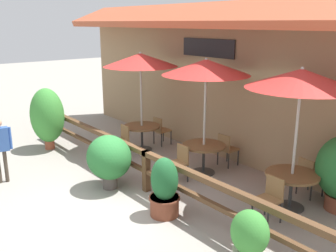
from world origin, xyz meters
TOP-DOWN VIEW (x-y plane):
  - ground_plane at (0.00, 0.00)m, footprint 60.00×60.00m
  - building_facade at (-0.00, 4.10)m, footprint 14.28×1.49m
  - patio_railing at (0.00, 1.05)m, footprint 10.40×0.14m
  - patio_umbrella_near at (-2.36, 2.63)m, footprint 2.10×2.10m
  - dining_table_near at (-2.36, 2.63)m, footprint 1.07×1.07m
  - chair_near_streetside at (-2.33, 1.89)m, footprint 0.43×0.43m
  - chair_near_wallside at (-2.40, 3.37)m, footprint 0.42×0.42m
  - patio_umbrella_middle at (0.06, 2.79)m, footprint 2.10×2.10m
  - dining_table_middle at (0.06, 2.79)m, footprint 1.07×1.07m
  - chair_middle_streetside at (0.04, 1.98)m, footprint 0.44×0.44m
  - chair_middle_wallside at (0.10, 3.59)m, footprint 0.42×0.42m
  - patio_umbrella_far at (2.51, 2.84)m, footprint 2.10×2.10m
  - dining_table_far at (2.51, 2.84)m, footprint 1.07×1.07m
  - chair_far_streetside at (2.55, 2.07)m, footprint 0.44×0.44m
  - chair_far_wallside at (2.44, 3.62)m, footprint 0.48×0.48m
  - potted_plant_broad_leaf at (1.11, 0.68)m, footprint 0.61×0.61m
  - potted_plant_corner_fern at (-4.21, 0.54)m, footprint 1.07×0.96m
  - potted_plant_tall_tropical at (3.27, 0.55)m, footprint 0.60×0.54m
  - potted_plant_small_flowering at (-0.66, 0.50)m, footprint 1.09×0.98m

SIDE VIEW (x-z plane):
  - ground_plane at x=0.00m, z-range 0.00..0.00m
  - chair_near_streetside at x=-2.33m, z-range 0.06..0.93m
  - chair_near_wallside at x=-2.40m, z-range 0.06..0.93m
  - chair_middle_streetside at x=0.04m, z-range 0.06..0.93m
  - chair_middle_wallside at x=0.10m, z-range 0.06..0.93m
  - chair_far_streetside at x=2.55m, z-range 0.06..0.93m
  - chair_far_wallside at x=2.44m, z-range 0.06..0.93m
  - potted_plant_tall_tropical at x=3.27m, z-range 0.03..1.05m
  - potted_plant_broad_leaf at x=1.11m, z-range -0.03..1.16m
  - dining_table_near at x=-2.36m, z-range 0.23..0.98m
  - dining_table_middle at x=0.06m, z-range 0.23..0.98m
  - dining_table_far at x=2.51m, z-range 0.23..0.98m
  - patio_railing at x=0.00m, z-range 0.22..1.17m
  - potted_plant_small_flowering at x=-0.66m, z-range 0.10..1.35m
  - potted_plant_corner_fern at x=-4.21m, z-range 0.10..1.94m
  - building_facade at x=0.00m, z-range 0.05..4.28m
  - patio_umbrella_near at x=-2.36m, z-range 1.21..4.10m
  - patio_umbrella_middle at x=0.06m, z-range 1.21..4.10m
  - patio_umbrella_far at x=2.51m, z-range 1.21..4.10m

